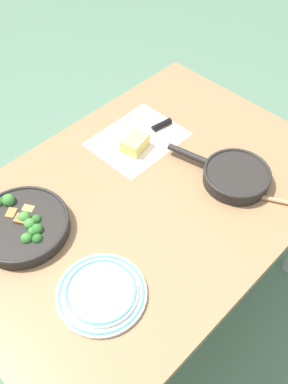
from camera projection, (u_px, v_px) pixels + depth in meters
name	position (u px, v px, depth m)	size (l,w,h in m)	color
ground_plane	(144.00, 298.00, 2.02)	(14.00, 14.00, 0.00)	#51755B
dining_table_red	(144.00, 210.00, 1.50)	(1.34, 0.91, 0.75)	olive
skillet_broccoli	(22.00, 224.00, 1.33)	(0.30, 0.41, 0.07)	black
skillet_eggs	(235.00, 176.00, 1.46)	(0.23, 0.38, 0.05)	black
wooden_spoon	(269.00, 199.00, 1.42)	(0.21, 0.36, 0.02)	tan
parchment_sheet	(138.00, 139.00, 1.62)	(0.34, 0.27, 0.00)	silver
grater_knife	(151.00, 131.00, 1.64)	(0.27, 0.07, 0.02)	silver
cheese_block	(135.00, 143.00, 1.57)	(0.11, 0.09, 0.05)	#EACC66
dinner_plate_stack	(101.00, 293.00, 1.20)	(0.26, 0.26, 0.03)	silver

